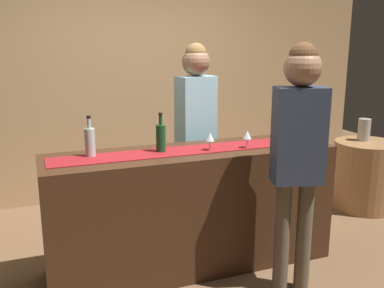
% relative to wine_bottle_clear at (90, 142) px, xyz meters
% --- Properties ---
extents(ground_plane, '(10.00, 10.00, 0.00)m').
position_rel_wine_bottle_clear_xyz_m(ground_plane, '(0.76, -0.08, -1.08)').
color(ground_plane, brown).
extents(back_wall, '(6.00, 0.12, 2.90)m').
position_rel_wine_bottle_clear_xyz_m(back_wall, '(0.76, 1.82, 0.37)').
color(back_wall, tan).
rests_on(back_wall, ground).
extents(bar_counter, '(2.27, 0.60, 0.97)m').
position_rel_wine_bottle_clear_xyz_m(bar_counter, '(0.76, -0.08, -0.60)').
color(bar_counter, '#3D2314').
rests_on(bar_counter, ground).
extents(counter_runner_cloth, '(2.15, 0.28, 0.01)m').
position_rel_wine_bottle_clear_xyz_m(counter_runner_cloth, '(0.76, -0.08, -0.11)').
color(counter_runner_cloth, maroon).
rests_on(counter_runner_cloth, bar_counter).
extents(wine_bottle_clear, '(0.07, 0.07, 0.30)m').
position_rel_wine_bottle_clear_xyz_m(wine_bottle_clear, '(0.00, 0.00, 0.00)').
color(wine_bottle_clear, '#B2C6C1').
rests_on(wine_bottle_clear, bar_counter).
extents(wine_bottle_green, '(0.07, 0.07, 0.30)m').
position_rel_wine_bottle_clear_xyz_m(wine_bottle_green, '(0.52, -0.05, 0.00)').
color(wine_bottle_green, '#194723').
rests_on(wine_bottle_green, bar_counter).
extents(wine_glass_near_customer, '(0.07, 0.07, 0.14)m').
position_rel_wine_bottle_clear_xyz_m(wine_glass_near_customer, '(1.18, -0.18, -0.01)').
color(wine_glass_near_customer, silver).
rests_on(wine_glass_near_customer, bar_counter).
extents(wine_glass_mid_counter, '(0.07, 0.07, 0.14)m').
position_rel_wine_bottle_clear_xyz_m(wine_glass_mid_counter, '(1.59, -0.09, -0.01)').
color(wine_glass_mid_counter, silver).
rests_on(wine_glass_mid_counter, bar_counter).
extents(wine_glass_far_end, '(0.07, 0.07, 0.14)m').
position_rel_wine_bottle_clear_xyz_m(wine_glass_far_end, '(0.88, -0.15, -0.01)').
color(wine_glass_far_end, silver).
rests_on(wine_glass_far_end, bar_counter).
extents(bartender, '(0.37, 0.26, 1.78)m').
position_rel_wine_bottle_clear_xyz_m(bartender, '(1.02, 0.50, 0.03)').
color(bartender, '#26262B').
rests_on(bartender, ground).
extents(customer_sipping, '(0.38, 0.29, 1.78)m').
position_rel_wine_bottle_clear_xyz_m(customer_sipping, '(1.30, -0.69, 0.04)').
color(customer_sipping, brown).
rests_on(customer_sipping, ground).
extents(round_side_table, '(0.68, 0.68, 0.74)m').
position_rel_wine_bottle_clear_xyz_m(round_side_table, '(2.98, 0.43, -0.71)').
color(round_side_table, '#996B42').
rests_on(round_side_table, ground).
extents(vase_on_side_table, '(0.13, 0.13, 0.24)m').
position_rel_wine_bottle_clear_xyz_m(vase_on_side_table, '(2.98, 0.50, -0.22)').
color(vase_on_side_table, '#A8A399').
rests_on(vase_on_side_table, round_side_table).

